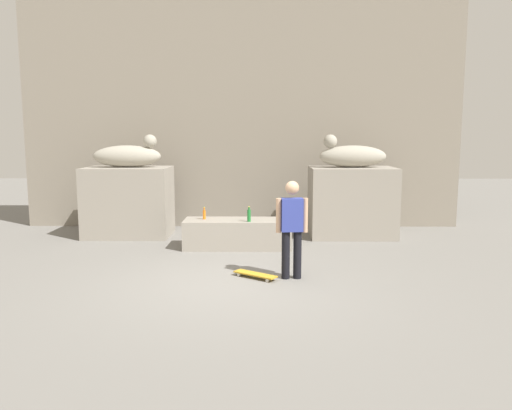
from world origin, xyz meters
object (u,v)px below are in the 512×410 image
object	(u,v)px
statue_reclining_right	(351,155)
skateboard	(255,274)
bottle_orange	(204,214)
statue_reclining_left	(129,155)
bottle_green	(249,215)
skater	(292,225)

from	to	relation	value
statue_reclining_right	skateboard	bearing A→B (deg)	54.13
skateboard	bottle_orange	size ratio (longest dim) A/B	2.89
statue_reclining_left	skateboard	size ratio (longest dim) A/B	2.12
statue_reclining_right	skateboard	size ratio (longest dim) A/B	2.13
skateboard	bottle_green	world-z (taller)	bottle_green
skater	skateboard	bearing A→B (deg)	-5.49
skater	bottle_green	world-z (taller)	skater
skateboard	bottle_orange	xyz separation A→B (m)	(-1.13, 2.39, 0.66)
statue_reclining_left	bottle_orange	world-z (taller)	statue_reclining_left
statue_reclining_right	skater	world-z (taller)	statue_reclining_right
skateboard	bottle_green	size ratio (longest dim) A/B	2.38
statue_reclining_left	bottle_green	distance (m)	3.50
statue_reclining_left	skater	bearing A→B (deg)	-48.15
statue_reclining_left	skater	size ratio (longest dim) A/B	0.98
skater	bottle_orange	size ratio (longest dim) A/B	6.26
statue_reclining_left	statue_reclining_right	world-z (taller)	same
statue_reclining_left	statue_reclining_right	distance (m)	5.30
statue_reclining_left	skater	distance (m)	5.27
skater	bottle_green	distance (m)	2.24
bottle_orange	skater	bearing A→B (deg)	-53.83
statue_reclining_right	bottle_green	bearing A→B (deg)	28.49
skater	bottle_orange	distance (m)	2.97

